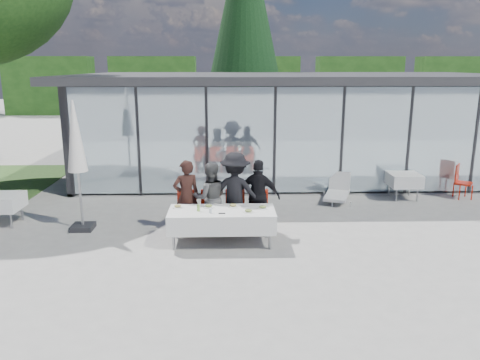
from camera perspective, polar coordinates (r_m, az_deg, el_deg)
name	(u,v)px	position (r m, az deg, el deg)	size (l,w,h in m)	color
ground	(244,248)	(9.96, 0.44, -8.23)	(90.00, 90.00, 0.00)	gray
pavilion	(290,109)	(17.62, 6.11, 8.56)	(14.80, 8.80, 3.44)	gray
treeline	(206,85)	(37.29, -4.23, 11.42)	(62.50, 2.00, 4.40)	#173912
dining_table	(222,220)	(10.00, -2.22, -4.85)	(2.26, 0.96, 0.75)	silver
diner_a	(186,196)	(10.67, -6.55, -2.01)	(0.62, 0.62, 1.69)	black
diner_chair_a	(187,209)	(10.75, -6.50, -3.59)	(0.44, 0.44, 0.97)	red
diner_b	(210,198)	(10.65, -3.63, -2.17)	(0.79, 0.79, 1.62)	#4F4F4F
diner_chair_b	(211,209)	(10.72, -3.61, -3.58)	(0.44, 0.44, 0.97)	red
diner_c	(235,193)	(10.61, -0.60, -1.55)	(1.20, 1.20, 1.85)	black
diner_chair_c	(235,209)	(10.72, -0.59, -3.56)	(0.44, 0.44, 0.97)	red
diner_d	(259,196)	(10.66, 2.29, -1.97)	(0.99, 0.99, 1.68)	black
diner_chair_d	(259,209)	(10.74, 2.28, -3.53)	(0.44, 0.44, 0.97)	red
plate_a	(178,206)	(10.19, -7.60, -3.21)	(0.24, 0.24, 0.07)	white
plate_b	(209,206)	(10.14, -3.83, -3.20)	(0.24, 0.24, 0.07)	white
plate_c	(233,206)	(10.15, -0.84, -3.15)	(0.24, 0.24, 0.07)	white
plate_d	(263,207)	(10.04, 2.78, -3.35)	(0.24, 0.24, 0.07)	white
plate_extra	(248,211)	(9.78, 1.03, -3.81)	(0.24, 0.24, 0.07)	white
juice_bottle	(198,208)	(9.88, -5.09, -3.41)	(0.06, 0.06, 0.14)	#7CA946
drinking_glasses	(211,211)	(9.75, -3.59, -3.75)	(0.07, 0.07, 0.10)	silver
folded_eyeglasses	(222,213)	(9.71, -2.22, -4.08)	(0.14, 0.03, 0.01)	black
spare_table_left	(2,202)	(12.53, -27.00, -2.44)	(0.86, 0.86, 0.74)	silver
spare_table_right	(404,180)	(14.15, 19.35, 0.02)	(0.86, 0.86, 0.74)	silver
spare_chair_a	(460,180)	(14.84, 25.29, 0.01)	(0.61, 0.61, 0.97)	red
spare_chair_b	(417,175)	(14.98, 20.81, 0.56)	(0.61, 0.61, 0.97)	red
market_umbrella	(76,145)	(11.12, -19.36, 4.00)	(0.50, 0.50, 3.00)	black
lounger	(338,191)	(13.61, 11.83, -1.30)	(1.02, 1.46, 0.72)	silver
conifer_tree	(245,14)	(22.35, 0.59, 19.59)	(4.00, 4.00, 10.50)	#382316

